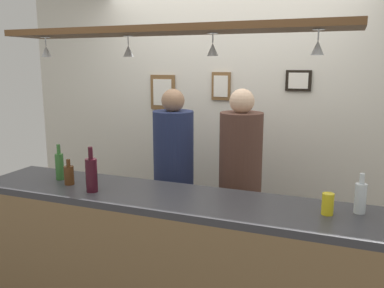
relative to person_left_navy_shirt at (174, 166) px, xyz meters
name	(u,v)px	position (x,y,z in m)	size (l,w,h in m)	color
back_wall	(230,121)	(0.30, 0.65, 0.31)	(4.40, 0.06, 2.60)	silver
bar_counter	(157,253)	(0.30, -0.95, -0.30)	(2.70, 0.55, 1.01)	#38383D
overhead_glass_rack	(168,30)	(0.30, -0.75, 1.05)	(2.20, 0.36, 0.04)	brown
hanging_wineglass_far_left	(46,51)	(-0.59, -0.78, 0.94)	(0.07, 0.07, 0.13)	silver
hanging_wineglass_left	(128,50)	(-0.01, -0.69, 0.94)	(0.07, 0.07, 0.13)	silver
hanging_wineglass_center_left	(213,49)	(0.58, -0.73, 0.94)	(0.07, 0.07, 0.13)	silver
hanging_wineglass_center	(318,47)	(1.18, -0.78, 0.94)	(0.07, 0.07, 0.13)	silver
person_left_navy_shirt	(174,166)	(0.00, 0.00, 0.00)	(0.34, 0.34, 1.64)	#2D334C
person_middle_brown_shirt	(240,171)	(0.58, 0.00, 0.01)	(0.34, 0.34, 1.65)	#2D334C
bottle_beer_green_import	(60,166)	(-0.56, -0.76, 0.13)	(0.06, 0.06, 0.26)	#336B2D
bottle_wine_dark_red	(91,174)	(-0.18, -0.91, 0.15)	(0.08, 0.08, 0.30)	#380F19
bottle_soda_clear	(360,197)	(1.45, -0.68, 0.12)	(0.06, 0.06, 0.23)	silver
bottle_beer_brown_stubby	(69,175)	(-0.42, -0.83, 0.10)	(0.07, 0.07, 0.18)	#512D14
drink_can	(328,204)	(1.28, -0.77, 0.09)	(0.07, 0.07, 0.12)	yellow
picture_frame_upper_small	(298,81)	(0.93, 0.61, 0.71)	(0.22, 0.02, 0.18)	black
picture_frame_caricature	(163,92)	(-0.38, 0.61, 0.57)	(0.26, 0.02, 0.34)	brown
picture_frame_crest	(221,86)	(0.22, 0.61, 0.65)	(0.18, 0.02, 0.26)	brown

